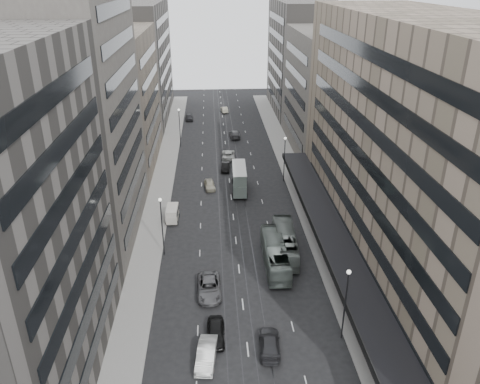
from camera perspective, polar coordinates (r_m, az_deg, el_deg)
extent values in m
plane|color=black|center=(53.50, 0.42, -14.19)|extent=(220.00, 220.00, 0.00)
cube|color=gray|center=(87.06, 6.57, 2.06)|extent=(4.00, 125.00, 0.15)
cube|color=gray|center=(86.22, -9.34, 1.64)|extent=(4.00, 125.00, 0.15)
cube|color=gray|center=(58.22, 21.55, 4.37)|extent=(15.00, 60.00, 30.00)
cube|color=black|center=(59.57, 11.52, -5.57)|extent=(4.40, 60.00, 0.50)
cube|color=#504A45|center=(98.94, 11.02, 11.85)|extent=(15.00, 28.00, 24.00)
cube|color=#5B5752|center=(127.30, 7.79, 15.86)|extent=(15.00, 32.00, 28.00)
cube|color=#504A45|center=(65.30, -20.20, 8.57)|extent=(15.00, 26.00, 34.00)
cube|color=gray|center=(91.77, -15.45, 10.72)|extent=(15.00, 28.00, 25.00)
cube|color=#5B5752|center=(123.34, -12.68, 15.21)|extent=(15.00, 38.00, 28.00)
cylinder|color=#262628|center=(48.70, 12.66, -13.46)|extent=(0.16, 0.16, 8.00)
sphere|color=silver|center=(46.30, 13.14, -9.48)|extent=(0.44, 0.44, 0.44)
cylinder|color=#262628|center=(82.93, 5.42, 3.84)|extent=(0.16, 0.16, 8.00)
sphere|color=silver|center=(81.55, 5.54, 6.53)|extent=(0.44, 0.44, 0.44)
cylinder|color=#262628|center=(61.47, -9.45, -4.37)|extent=(0.16, 0.16, 8.00)
sphere|color=silver|center=(59.59, -9.73, -0.93)|extent=(0.44, 0.44, 0.44)
cylinder|color=#262628|center=(101.06, -7.35, 7.67)|extent=(0.16, 0.16, 8.00)
sphere|color=silver|center=(99.93, -7.48, 9.91)|extent=(0.44, 0.44, 0.44)
imported|color=gray|center=(60.02, 4.31, -7.53)|extent=(2.78, 11.45, 3.18)
imported|color=gray|center=(62.56, 5.53, -6.13)|extent=(3.32, 11.41, 3.14)
cube|color=slate|center=(79.70, -0.09, 1.09)|extent=(2.47, 8.09, 2.05)
cube|color=slate|center=(78.94, -0.09, 2.36)|extent=(2.42, 7.77, 1.78)
cube|color=silver|center=(78.58, -0.09, 2.99)|extent=(2.47, 8.09, 0.11)
cylinder|color=black|center=(77.48, -0.85, -0.49)|extent=(0.28, 0.90, 0.89)
cylinder|color=black|center=(77.55, 0.80, -0.46)|extent=(0.28, 0.90, 0.89)
cylinder|color=black|center=(82.73, -0.93, 1.24)|extent=(0.28, 0.90, 0.89)
cylinder|color=black|center=(82.79, 0.62, 1.26)|extent=(0.28, 0.90, 0.89)
cube|color=beige|center=(71.04, -8.23, -2.90)|extent=(1.75, 3.71, 1.13)
cube|color=silver|center=(70.58, -8.28, -2.17)|extent=(1.71, 3.64, 0.89)
cylinder|color=black|center=(70.34, -8.97, -3.77)|extent=(0.18, 0.59, 0.59)
cylinder|color=black|center=(70.16, -7.63, -3.76)|extent=(0.18, 0.59, 0.59)
cylinder|color=black|center=(72.46, -8.77, -2.85)|extent=(0.18, 0.59, 0.59)
cylinder|color=black|center=(72.28, -7.47, -2.83)|extent=(0.18, 0.59, 0.59)
imported|color=black|center=(49.66, -3.00, -16.72)|extent=(1.93, 4.64, 1.57)
imported|color=silver|center=(47.44, -4.12, -19.15)|extent=(2.30, 5.10, 1.62)
imported|color=#59585B|center=(55.49, -3.77, -11.53)|extent=(2.87, 5.96, 1.64)
imported|color=#28282B|center=(48.61, 3.62, -17.93)|extent=(2.46, 5.23, 1.48)
imported|color=#AAA48D|center=(81.06, -3.72, 0.88)|extent=(2.15, 4.43, 1.45)
imported|color=black|center=(88.66, -1.78, 3.08)|extent=(1.80, 4.30, 1.38)
imported|color=silver|center=(94.56, -1.42, 4.58)|extent=(2.70, 5.67, 1.56)
imported|color=#4D4D4F|center=(107.17, -0.64, 7.08)|extent=(2.35, 5.44, 1.56)
imported|color=black|center=(121.16, -6.19, 9.06)|extent=(2.10, 4.55, 1.51)
imported|color=#BDB79C|center=(127.94, -1.94, 10.04)|extent=(2.09, 4.61, 1.47)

